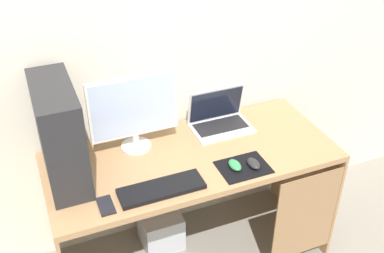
% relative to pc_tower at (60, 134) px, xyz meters
% --- Properties ---
extents(ground_plane, '(8.00, 8.00, 0.00)m').
position_rel_pc_tower_xyz_m(ground_plane, '(0.65, -0.07, -1.03)').
color(ground_plane, gray).
extents(wall_back, '(4.00, 0.05, 2.60)m').
position_rel_pc_tower_xyz_m(wall_back, '(0.65, 0.30, 0.28)').
color(wall_back, beige).
rests_on(wall_back, ground_plane).
extents(desk, '(1.56, 0.67, 0.77)m').
position_rel_pc_tower_xyz_m(desk, '(0.67, -0.08, -0.41)').
color(desk, '#A37A51').
rests_on(desk, ground_plane).
extents(pc_tower, '(0.19, 0.47, 0.51)m').
position_rel_pc_tower_xyz_m(pc_tower, '(0.00, 0.00, 0.00)').
color(pc_tower, '#232326').
rests_on(pc_tower, desk).
extents(monitor, '(0.48, 0.16, 0.44)m').
position_rel_pc_tower_xyz_m(monitor, '(0.39, 0.10, -0.02)').
color(monitor, white).
rests_on(monitor, desk).
extents(laptop, '(0.34, 0.23, 0.23)m').
position_rel_pc_tower_xyz_m(laptop, '(0.90, 0.12, -0.21)').
color(laptop, silver).
rests_on(laptop, desk).
extents(keyboard, '(0.42, 0.14, 0.02)m').
position_rel_pc_tower_xyz_m(keyboard, '(0.40, -0.29, -0.24)').
color(keyboard, black).
rests_on(keyboard, desk).
extents(mousepad, '(0.26, 0.20, 0.00)m').
position_rel_pc_tower_xyz_m(mousepad, '(0.85, -0.28, -0.25)').
color(mousepad, black).
rests_on(mousepad, desk).
extents(mouse_left, '(0.06, 0.10, 0.03)m').
position_rel_pc_tower_xyz_m(mouse_left, '(0.81, -0.27, -0.23)').
color(mouse_left, '#338C4C').
rests_on(mouse_left, mousepad).
extents(mouse_right, '(0.06, 0.10, 0.03)m').
position_rel_pc_tower_xyz_m(mouse_right, '(0.90, -0.29, -0.23)').
color(mouse_right, '#232326').
rests_on(mouse_right, mousepad).
extents(cell_phone, '(0.07, 0.13, 0.01)m').
position_rel_pc_tower_xyz_m(cell_phone, '(0.13, -0.30, -0.25)').
color(cell_phone, black).
rests_on(cell_phone, desk).
extents(subwoofer, '(0.25, 0.25, 0.25)m').
position_rel_pc_tower_xyz_m(subwoofer, '(0.50, 0.09, -0.90)').
color(subwoofer, '#B7BCC6').
rests_on(subwoofer, ground_plane).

